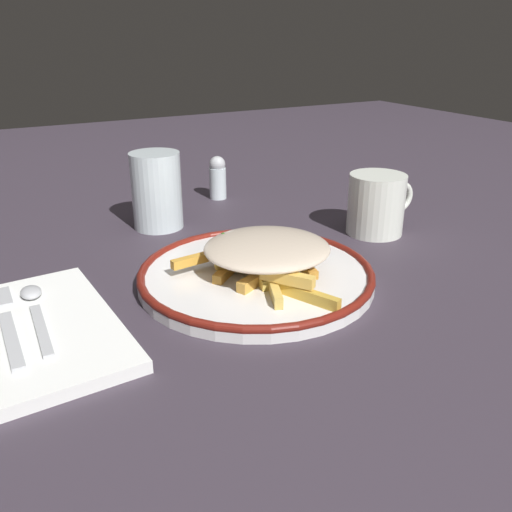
% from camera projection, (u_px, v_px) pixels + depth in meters
% --- Properties ---
extents(ground_plane, '(2.60, 2.60, 0.00)m').
position_uv_depth(ground_plane, '(256.00, 282.00, 0.65)').
color(ground_plane, '#39303C').
extents(plate, '(0.28, 0.28, 0.02)m').
position_uv_depth(plate, '(256.00, 275.00, 0.65)').
color(plate, white).
rests_on(plate, ground_plane).
extents(fries_heap, '(0.19, 0.23, 0.04)m').
position_uv_depth(fries_heap, '(267.00, 252.00, 0.63)').
color(fries_heap, gold).
rests_on(fries_heap, plate).
extents(napkin, '(0.16, 0.25, 0.01)m').
position_uv_depth(napkin, '(41.00, 330.00, 0.54)').
color(napkin, white).
rests_on(napkin, ground_plane).
extents(fork, '(0.02, 0.18, 0.01)m').
position_uv_depth(fork, '(7.00, 324.00, 0.53)').
color(fork, silver).
rests_on(fork, napkin).
extents(spoon, '(0.02, 0.15, 0.01)m').
position_uv_depth(spoon, '(35.00, 306.00, 0.56)').
color(spoon, silver).
rests_on(spoon, napkin).
extents(water_glass, '(0.07, 0.07, 0.11)m').
position_uv_depth(water_glass, '(157.00, 191.00, 0.81)').
color(water_glass, silver).
rests_on(water_glass, ground_plane).
extents(coffee_mug, '(0.11, 0.08, 0.09)m').
position_uv_depth(coffee_mug, '(377.00, 204.00, 0.79)').
color(coffee_mug, white).
rests_on(coffee_mug, ground_plane).
extents(salt_shaker, '(0.03, 0.03, 0.08)m').
position_uv_depth(salt_shaker, '(218.00, 177.00, 0.96)').
color(salt_shaker, silver).
rests_on(salt_shaker, ground_plane).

